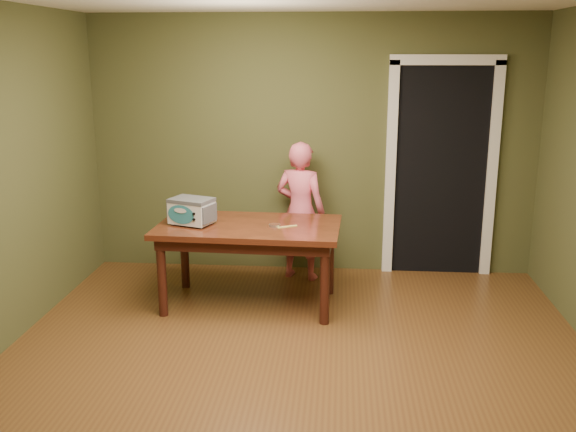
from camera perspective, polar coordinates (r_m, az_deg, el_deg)
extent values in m
plane|color=brown|center=(4.55, 0.42, -14.91)|extent=(5.00, 5.00, 0.00)
cube|color=#434524|center=(6.53, 2.10, 6.25)|extent=(4.50, 0.02, 2.60)
cube|color=#434524|center=(1.76, -5.95, -17.79)|extent=(4.50, 0.02, 2.60)
cube|color=black|center=(6.93, 13.03, 4.27)|extent=(0.90, 0.60, 2.10)
cube|color=black|center=(6.63, 13.40, 3.79)|extent=(0.90, 0.02, 2.10)
cube|color=white|center=(6.55, 9.09, 3.89)|extent=(0.10, 0.06, 2.20)
cube|color=white|center=(6.71, 17.65, 3.62)|extent=(0.10, 0.06, 2.20)
cube|color=white|center=(6.50, 14.00, 13.33)|extent=(1.10, 0.06, 0.10)
cube|color=#38170C|center=(5.67, -3.50, -0.99)|extent=(1.64, 0.97, 0.05)
cube|color=#34140D|center=(5.69, -3.49, -1.72)|extent=(1.51, 0.84, 0.10)
cylinder|color=#34140D|center=(5.63, -11.15, -5.36)|extent=(0.08, 0.08, 0.70)
cylinder|color=#34140D|center=(6.26, -9.18, -3.22)|extent=(0.08, 0.08, 0.70)
cylinder|color=#34140D|center=(5.37, 3.28, -6.09)|extent=(0.08, 0.08, 0.70)
cylinder|color=#34140D|center=(6.03, 3.74, -3.76)|extent=(0.08, 0.08, 0.70)
cylinder|color=#4C4F54|center=(5.72, -10.23, -0.71)|extent=(0.02, 0.02, 0.01)
cylinder|color=#4C4F54|center=(5.87, -9.19, -0.27)|extent=(0.02, 0.02, 0.01)
cylinder|color=#4C4F54|center=(5.57, -7.79, -1.04)|extent=(0.02, 0.02, 0.01)
cylinder|color=#4C4F54|center=(5.72, -6.78, -0.58)|extent=(0.02, 0.02, 0.01)
cube|color=silver|center=(5.69, -8.55, 0.38)|extent=(0.41, 0.35, 0.20)
cube|color=#4C4F54|center=(5.67, -8.59, 1.41)|extent=(0.42, 0.36, 0.03)
cube|color=#4C4F54|center=(5.79, -10.06, 0.56)|extent=(0.09, 0.22, 0.15)
cube|color=#4C4F54|center=(5.60, -6.98, 0.19)|extent=(0.09, 0.22, 0.15)
ellipsoid|color=teal|center=(5.61, -9.51, 0.12)|extent=(0.25, 0.10, 0.17)
cylinder|color=black|center=(5.53, -8.38, 0.19)|extent=(0.03, 0.02, 0.02)
cylinder|color=black|center=(5.54, -8.36, -0.31)|extent=(0.02, 0.02, 0.02)
cylinder|color=silver|center=(5.58, -1.20, -0.84)|extent=(0.10, 0.10, 0.02)
cylinder|color=#4C2719|center=(5.58, -1.20, -0.77)|extent=(0.09, 0.09, 0.01)
cube|color=#E6CF64|center=(5.56, -0.05, -0.95)|extent=(0.17, 0.11, 0.01)
imported|color=#EA6077|center=(6.36, 1.11, 0.45)|extent=(0.58, 0.47, 1.39)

